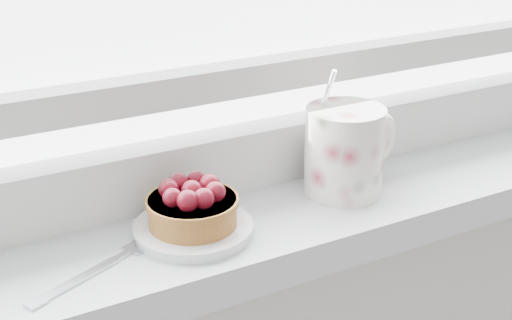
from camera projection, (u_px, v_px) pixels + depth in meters
saucer at (193, 229)px, 0.73m from camera, size 0.12×0.12×0.01m
raspberry_tart at (192, 205)px, 0.72m from camera, size 0.09×0.09×0.05m
floral_mug at (346, 148)px, 0.81m from camera, size 0.14×0.10×0.15m
fork at (104, 266)px, 0.68m from camera, size 0.17×0.09×0.00m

